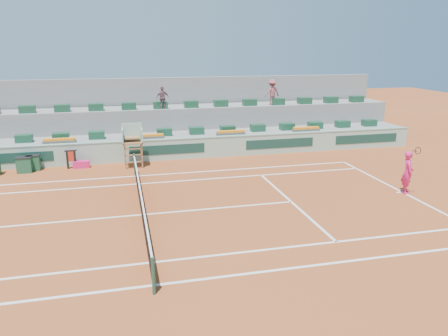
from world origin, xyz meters
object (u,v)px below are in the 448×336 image
Objects in this scene: umpire_chair at (132,139)px; tennis_player at (408,172)px; drink_cooler_a at (34,163)px; player_bag at (81,164)px.

umpire_chair is 1.05× the size of tennis_player.
tennis_player is at bearing -25.03° from drink_cooler_a.
player_bag is 1.05× the size of drink_cooler_a.
umpire_chair is (2.83, -0.35, 1.35)m from player_bag.
tennis_player is at bearing -32.46° from umpire_chair.
umpire_chair is 5.43m from drink_cooler_a.
drink_cooler_a is 0.37× the size of tennis_player.
player_bag is 3.16m from umpire_chair.
umpire_chair is at bearing -4.89° from drink_cooler_a.
tennis_player is at bearing -28.27° from player_bag.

